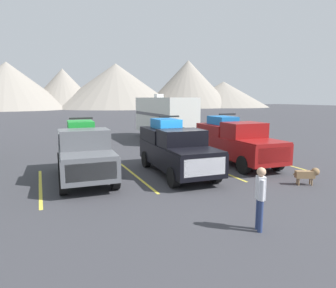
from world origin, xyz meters
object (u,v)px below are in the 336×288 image
object	(u,v)px
pickup_truck_a	(84,151)
pickup_truck_c	(235,141)
person_a	(260,195)
camper_trailer_a	(164,116)
pickup_truck_b	(175,148)
dog	(308,174)

from	to	relation	value
pickup_truck_a	pickup_truck_c	xyz separation A→B (m)	(7.89, 0.00, -0.00)
pickup_truck_a	person_a	size ratio (longest dim) A/B	3.17
camper_trailer_a	pickup_truck_c	bearing A→B (deg)	-89.57
pickup_truck_b	person_a	size ratio (longest dim) A/B	3.26
pickup_truck_c	person_a	xyz separation A→B (m)	(-4.41, -7.20, -0.22)
pickup_truck_a	pickup_truck_b	size ratio (longest dim) A/B	0.97
pickup_truck_c	pickup_truck_a	bearing A→B (deg)	-179.99
pickup_truck_b	camper_trailer_a	bearing A→B (deg)	70.05
pickup_truck_c	person_a	size ratio (longest dim) A/B	3.44
pickup_truck_b	dog	bearing A→B (deg)	-43.70
person_a	pickup_truck_c	bearing A→B (deg)	58.50
pickup_truck_c	person_a	distance (m)	8.45
person_a	dog	xyz separation A→B (m)	(4.63, 2.56, -0.52)
camper_trailer_a	pickup_truck_b	bearing A→B (deg)	-109.95
pickup_truck_a	pickup_truck_c	distance (m)	7.89
camper_trailer_a	person_a	size ratio (longest dim) A/B	5.27
pickup_truck_a	pickup_truck_c	world-z (taller)	pickup_truck_c
pickup_truck_a	dog	xyz separation A→B (m)	(8.11, -4.64, -0.75)
pickup_truck_a	dog	world-z (taller)	pickup_truck_a
person_a	dog	distance (m)	5.32
pickup_truck_c	dog	distance (m)	4.70
pickup_truck_a	dog	size ratio (longest dim) A/B	5.59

